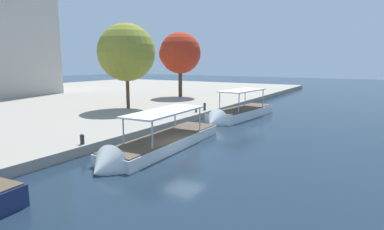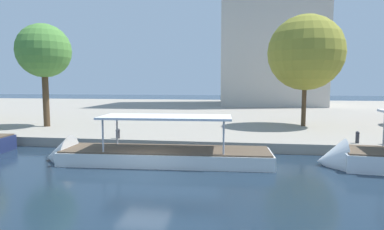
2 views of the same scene
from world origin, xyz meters
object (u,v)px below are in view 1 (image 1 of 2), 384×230
(tour_boat_1, at_px, (156,146))
(mooring_bollard_1, at_px, (82,139))
(tree_0, at_px, (127,52))
(tree_2, at_px, (179,52))
(mooring_bollard_0, at_px, (196,108))
(tour_boat_2, at_px, (238,115))
(mooring_bollard_2, at_px, (205,106))

(tour_boat_1, distance_m, mooring_bollard_1, 4.95)
(mooring_bollard_1, height_order, tree_0, tree_0)
(tour_boat_1, height_order, mooring_bollard_1, tour_boat_1)
(mooring_bollard_1, bearing_deg, tree_2, 20.73)
(mooring_bollard_0, relative_size, tree_0, 0.08)
(mooring_bollard_0, bearing_deg, tree_0, 100.71)
(mooring_bollard_0, relative_size, tree_2, 0.08)
(tour_boat_2, xyz_separation_m, tree_2, (9.90, 14.05, 7.12))
(tour_boat_1, distance_m, mooring_bollard_2, 14.91)
(tree_0, xyz_separation_m, tree_2, (13.69, 1.75, 0.29))
(tour_boat_1, distance_m, mooring_bollard_0, 13.32)
(mooring_bollard_1, distance_m, tree_2, 30.46)
(tour_boat_2, height_order, mooring_bollard_1, tour_boat_2)
(tour_boat_1, bearing_deg, tree_2, -152.54)
(mooring_bollard_0, relative_size, mooring_bollard_1, 1.11)
(tree_0, distance_m, tree_2, 13.81)
(tree_0, bearing_deg, tour_boat_2, -72.86)
(mooring_bollard_0, xyz_separation_m, mooring_bollard_2, (1.70, -0.12, 0.05))
(tour_boat_2, height_order, tree_0, tree_0)
(tree_0, height_order, tree_2, tree_2)
(mooring_bollard_2, xyz_separation_m, tree_2, (10.41, 10.23, 6.36))
(tour_boat_1, distance_m, tour_boat_2, 14.83)
(mooring_bollard_1, xyz_separation_m, tree_2, (27.84, 10.54, 6.45))
(mooring_bollard_0, height_order, mooring_bollard_1, mooring_bollard_0)
(tour_boat_2, bearing_deg, tour_boat_1, 6.68)
(mooring_bollard_2, height_order, tree_0, tree_0)
(tour_boat_2, relative_size, tree_2, 1.19)
(tour_boat_2, distance_m, mooring_bollard_2, 3.92)
(tour_boat_2, height_order, mooring_bollard_0, tour_boat_2)
(tour_boat_2, height_order, tree_2, tree_2)
(tour_boat_2, xyz_separation_m, mooring_bollard_0, (-2.21, 3.94, 0.71))
(mooring_bollard_2, bearing_deg, tree_0, 111.18)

